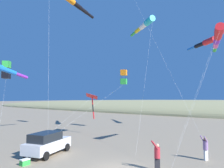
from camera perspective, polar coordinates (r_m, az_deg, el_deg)
dune_ridge_grassy at (r=66.89m, az=28.49°, el=-7.49°), size 28.00×240.00×8.29m
parked_car at (r=18.65m, az=-17.59°, el=-15.40°), size 4.63×2.92×1.85m
cooler_box at (r=16.60m, az=-23.12°, el=-19.38°), size 0.62×0.42×0.42m
person_adult_flyer at (r=14.37m, az=12.44°, el=-18.63°), size 0.66×0.69×1.93m
person_child_green_jacket at (r=17.76m, az=24.60°, el=-15.60°), size 0.66×0.60×1.87m
kite_windsock_striped_overhead at (r=20.09m, az=27.42°, el=11.71°), size 9.36×2.87×10.73m
kite_windsock_orange_high_right at (r=29.64m, az=8.95°, el=15.92°), size 12.51×7.32×15.30m
kite_delta_green_low_center at (r=26.86m, az=-5.45°, el=-3.51°), size 9.58×2.42×5.45m
kite_box_white_trailing at (r=26.56m, az=-27.37°, el=3.52°), size 6.71×11.17×8.97m
kite_box_rainbow_low_near at (r=30.46m, az=3.29°, el=1.94°), size 14.26×1.84×8.90m
kite_windsock_blue_topmost at (r=34.79m, az=24.33°, el=10.36°), size 16.52×5.24×13.55m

